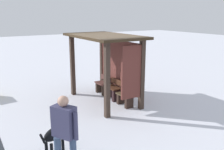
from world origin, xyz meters
TOP-DOWN VIEW (x-y plane):
  - ground_plane at (0.00, 0.00)m, footprint 60.00×60.00m
  - bus_shelter at (0.12, 0.22)m, footprint 3.14×1.82m
  - bench_left_inside at (-0.80, 0.39)m, footprint 0.70×0.36m
  - bench_center_inside at (0.00, 0.39)m, footprint 0.70×0.39m
  - bench_right_inside at (0.80, 0.39)m, footprint 0.70×0.35m
  - person_walking at (3.22, -2.77)m, footprint 0.62×0.48m
  - dog at (2.49, -2.72)m, footprint 0.53×0.81m

SIDE VIEW (x-z plane):
  - ground_plane at x=0.00m, z-range 0.00..0.00m
  - bench_right_inside at x=0.80m, z-range -0.06..0.65m
  - bench_left_inside at x=-0.80m, z-range -0.06..0.68m
  - bench_center_inside at x=0.00m, z-range -0.06..0.70m
  - dog at x=2.49m, z-range 0.14..0.85m
  - person_walking at x=3.22m, z-range 0.15..1.78m
  - bus_shelter at x=0.12m, z-range 0.53..2.97m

